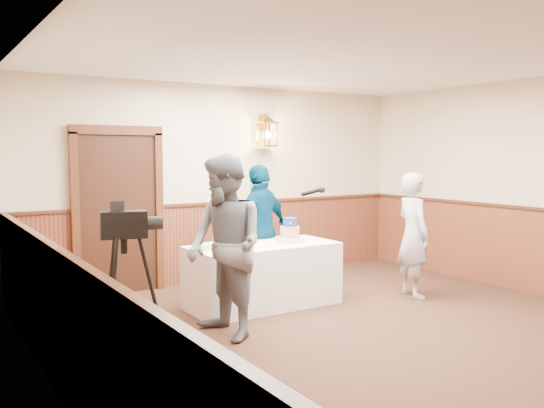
{
  "coord_description": "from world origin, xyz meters",
  "views": [
    {
      "loc": [
        -3.87,
        -3.91,
        1.85
      ],
      "look_at": [
        -0.34,
        1.7,
        1.25
      ],
      "focal_mm": 38.0,
      "sensor_mm": 36.0,
      "label": 1
    }
  ],
  "objects": [
    {
      "name": "tv_camera_rig",
      "position": [
        -2.52,
        0.35,
        0.63
      ],
      "size": [
        0.55,
        0.51,
        1.41
      ],
      "rotation": [
        0.0,
        0.0,
        -0.23
      ],
      "color": "black",
      "rests_on": "ground"
    },
    {
      "name": "ground",
      "position": [
        0.0,
        0.0,
        0.0
      ],
      "size": [
        7.0,
        7.0,
        0.0
      ],
      "primitive_type": "plane",
      "color": "#321D13",
      "rests_on": "ground"
    },
    {
      "name": "baker",
      "position": [
        1.51,
        1.26,
        0.8
      ],
      "size": [
        0.51,
        0.66,
        1.59
      ],
      "primitive_type": "imported",
      "rotation": [
        0.0,
        0.0,
        1.32
      ],
      "color": "#999AA0",
      "rests_on": "ground"
    },
    {
      "name": "assistant_p",
      "position": [
        -0.04,
        2.43,
        0.85
      ],
      "size": [
        1.07,
        0.73,
        1.69
      ],
      "primitive_type": "imported",
      "rotation": [
        0.0,
        0.0,
        3.49
      ],
      "color": "#022E4B",
      "rests_on": "ground"
    },
    {
      "name": "sheet_cake_yellow",
      "position": [
        -0.75,
        1.89,
        0.79
      ],
      "size": [
        0.4,
        0.34,
        0.07
      ],
      "primitive_type": "cube",
      "rotation": [
        0.0,
        0.0,
        0.26
      ],
      "color": "#D9B781",
      "rests_on": "display_table"
    },
    {
      "name": "tiered_cake",
      "position": [
        0.03,
        1.87,
        0.87
      ],
      "size": [
        0.37,
        0.37,
        0.3
      ],
      "rotation": [
        0.0,
        0.0,
        -0.34
      ],
      "color": "beige",
      "rests_on": "display_table"
    },
    {
      "name": "sheet_cake_green",
      "position": [
        -1.06,
        1.94,
        0.78
      ],
      "size": [
        0.32,
        0.28,
        0.07
      ],
      "primitive_type": "cube",
      "rotation": [
        0.0,
        0.0,
        -0.21
      ],
      "color": "#C6EDA7",
      "rests_on": "display_table"
    },
    {
      "name": "display_table",
      "position": [
        -0.34,
        1.9,
        0.38
      ],
      "size": [
        1.8,
        0.8,
        0.75
      ],
      "primitive_type": "cube",
      "color": "white",
      "rests_on": "ground"
    },
    {
      "name": "room_shell",
      "position": [
        -0.05,
        0.45,
        1.52
      ],
      "size": [
        6.02,
        7.02,
        2.81
      ],
      "color": "beige",
      "rests_on": "ground"
    },
    {
      "name": "interviewer",
      "position": [
        -1.27,
        1.09,
        0.92
      ],
      "size": [
        1.55,
        0.93,
        1.83
      ],
      "rotation": [
        0.0,
        0.0,
        -1.51
      ],
      "color": "slate",
      "rests_on": "ground"
    }
  ]
}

